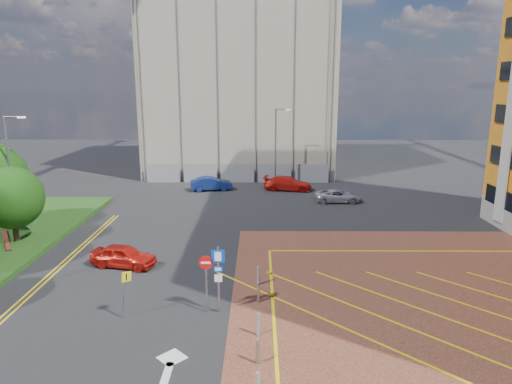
{
  "coord_description": "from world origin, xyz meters",
  "views": [
    {
      "loc": [
        2.33,
        -18.15,
        10.16
      ],
      "look_at": [
        2.19,
        2.56,
        5.33
      ],
      "focal_mm": 32.0,
      "sensor_mm": 36.0,
      "label": 1
    }
  ],
  "objects_px": {
    "car_silver_back": "(338,196)",
    "sign_cluster": "(214,273)",
    "car_red_left": "(124,256)",
    "tree_c": "(11,198)",
    "car_blue_back": "(211,184)",
    "lamp_left_far": "(11,170)",
    "warning_sign": "(124,289)",
    "lamp_back": "(276,145)",
    "car_red_back": "(288,183)"
  },
  "relations": [
    {
      "from": "car_silver_back",
      "to": "sign_cluster",
      "type": "bearing_deg",
      "value": 155.33
    },
    {
      "from": "car_silver_back",
      "to": "car_red_left",
      "type": "bearing_deg",
      "value": 134.61
    },
    {
      "from": "tree_c",
      "to": "car_blue_back",
      "type": "height_order",
      "value": "tree_c"
    },
    {
      "from": "car_red_left",
      "to": "sign_cluster",
      "type": "bearing_deg",
      "value": -120.96
    },
    {
      "from": "tree_c",
      "to": "lamp_left_far",
      "type": "relative_size",
      "value": 0.61
    },
    {
      "from": "warning_sign",
      "to": "car_blue_back",
      "type": "distance_m",
      "value": 25.77
    },
    {
      "from": "lamp_back",
      "to": "car_silver_back",
      "type": "bearing_deg",
      "value": -50.74
    },
    {
      "from": "warning_sign",
      "to": "car_blue_back",
      "type": "bearing_deg",
      "value": 87.35
    },
    {
      "from": "car_blue_back",
      "to": "warning_sign",
      "type": "bearing_deg",
      "value": 166.92
    },
    {
      "from": "car_blue_back",
      "to": "car_red_left",
      "type": "bearing_deg",
      "value": 160.84
    },
    {
      "from": "car_blue_back",
      "to": "car_silver_back",
      "type": "relative_size",
      "value": 1.01
    },
    {
      "from": "tree_c",
      "to": "car_red_back",
      "type": "distance_m",
      "value": 24.91
    },
    {
      "from": "lamp_back",
      "to": "sign_cluster",
      "type": "height_order",
      "value": "lamp_back"
    },
    {
      "from": "lamp_back",
      "to": "car_red_left",
      "type": "bearing_deg",
      "value": -113.88
    },
    {
      "from": "tree_c",
      "to": "warning_sign",
      "type": "height_order",
      "value": "tree_c"
    },
    {
      "from": "car_red_left",
      "to": "car_red_back",
      "type": "bearing_deg",
      "value": -15.67
    },
    {
      "from": "lamp_back",
      "to": "car_red_back",
      "type": "relative_size",
      "value": 1.67
    },
    {
      "from": "lamp_left_far",
      "to": "lamp_back",
      "type": "xyz_separation_m",
      "value": [
        18.5,
        16.0,
        -0.3
      ]
    },
    {
      "from": "warning_sign",
      "to": "car_red_back",
      "type": "distance_m",
      "value": 27.31
    },
    {
      "from": "tree_c",
      "to": "car_red_left",
      "type": "xyz_separation_m",
      "value": [
        8.04,
        -3.54,
        -2.55
      ]
    },
    {
      "from": "car_blue_back",
      "to": "car_silver_back",
      "type": "xyz_separation_m",
      "value": [
        11.82,
        -4.67,
        -0.11
      ]
    },
    {
      "from": "car_red_back",
      "to": "car_silver_back",
      "type": "xyz_separation_m",
      "value": [
        4.19,
        -4.77,
        -0.13
      ]
    },
    {
      "from": "lamp_back",
      "to": "sign_cluster",
      "type": "relative_size",
      "value": 2.5
    },
    {
      "from": "car_red_left",
      "to": "car_silver_back",
      "type": "bearing_deg",
      "value": -32.01
    },
    {
      "from": "lamp_left_far",
      "to": "car_red_left",
      "type": "height_order",
      "value": "lamp_left_far"
    },
    {
      "from": "lamp_left_far",
      "to": "lamp_back",
      "type": "height_order",
      "value": "lamp_left_far"
    },
    {
      "from": "lamp_left_far",
      "to": "car_blue_back",
      "type": "relative_size",
      "value": 1.95
    },
    {
      "from": "sign_cluster",
      "to": "car_silver_back",
      "type": "xyz_separation_m",
      "value": [
        9.09,
        20.52,
        -1.39
      ]
    },
    {
      "from": "sign_cluster",
      "to": "car_red_left",
      "type": "distance_m",
      "value": 8.05
    },
    {
      "from": "lamp_left_far",
      "to": "lamp_back",
      "type": "bearing_deg",
      "value": 40.86
    },
    {
      "from": "car_blue_back",
      "to": "car_silver_back",
      "type": "distance_m",
      "value": 12.71
    },
    {
      "from": "warning_sign",
      "to": "car_red_back",
      "type": "xyz_separation_m",
      "value": [
        8.82,
        25.83,
        -0.74
      ]
    },
    {
      "from": "tree_c",
      "to": "car_red_back",
      "type": "relative_size",
      "value": 1.03
    },
    {
      "from": "car_blue_back",
      "to": "car_silver_back",
      "type": "bearing_deg",
      "value": -121.98
    },
    {
      "from": "lamp_left_far",
      "to": "warning_sign",
      "type": "relative_size",
      "value": 3.56
    },
    {
      "from": "car_silver_back",
      "to": "lamp_back",
      "type": "bearing_deg",
      "value": 38.49
    },
    {
      "from": "car_red_left",
      "to": "car_red_back",
      "type": "xyz_separation_m",
      "value": [
        10.66,
        19.81,
        0.05
      ]
    },
    {
      "from": "tree_c",
      "to": "car_silver_back",
      "type": "height_order",
      "value": "tree_c"
    },
    {
      "from": "car_red_back",
      "to": "tree_c",
      "type": "bearing_deg",
      "value": 140.69
    },
    {
      "from": "tree_c",
      "to": "sign_cluster",
      "type": "bearing_deg",
      "value": -33.16
    },
    {
      "from": "tree_c",
      "to": "car_red_back",
      "type": "xyz_separation_m",
      "value": [
        18.7,
        16.27,
        -2.5
      ]
    },
    {
      "from": "lamp_back",
      "to": "car_red_left",
      "type": "relative_size",
      "value": 2.13
    },
    {
      "from": "tree_c",
      "to": "car_red_left",
      "type": "bearing_deg",
      "value": -23.77
    },
    {
      "from": "lamp_back",
      "to": "sign_cluster",
      "type": "distance_m",
      "value": 27.38
    },
    {
      "from": "tree_c",
      "to": "lamp_back",
      "type": "height_order",
      "value": "lamp_back"
    },
    {
      "from": "car_blue_back",
      "to": "car_silver_back",
      "type": "height_order",
      "value": "car_blue_back"
    },
    {
      "from": "sign_cluster",
      "to": "car_red_back",
      "type": "bearing_deg",
      "value": 79.02
    },
    {
      "from": "car_blue_back",
      "to": "car_red_back",
      "type": "distance_m",
      "value": 7.63
    },
    {
      "from": "lamp_left_far",
      "to": "tree_c",
      "type": "bearing_deg",
      "value": -65.29
    },
    {
      "from": "warning_sign",
      "to": "sign_cluster",
      "type": "bearing_deg",
      "value": 7.98
    }
  ]
}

